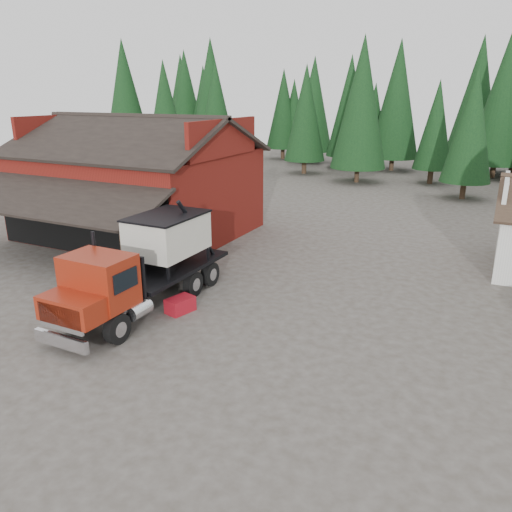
% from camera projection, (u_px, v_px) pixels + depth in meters
% --- Properties ---
extents(ground, '(120.00, 120.00, 0.00)m').
position_uv_depth(ground, '(209.00, 334.00, 18.12)').
color(ground, '#433C35').
rests_on(ground, ground).
extents(red_barn, '(12.80, 13.63, 7.18)m').
position_uv_depth(red_barn, '(138.00, 190.00, 30.35)').
color(red_barn, maroon).
rests_on(red_barn, ground).
extents(conifer_backdrop, '(76.00, 16.00, 16.00)m').
position_uv_depth(conifer_backdrop, '(413.00, 173.00, 53.85)').
color(conifer_backdrop, black).
rests_on(conifer_backdrop, ground).
extents(near_pine_a, '(4.40, 4.40, 11.40)m').
position_uv_depth(near_pine_a, '(165.00, 113.00, 49.24)').
color(near_pine_a, '#382619').
rests_on(near_pine_a, ground).
extents(near_pine_b, '(3.96, 3.96, 10.40)m').
position_uv_depth(near_pine_b, '(471.00, 125.00, 39.26)').
color(near_pine_b, '#382619').
rests_on(near_pine_b, ground).
extents(near_pine_d, '(5.28, 5.28, 13.40)m').
position_uv_depth(near_pine_d, '(361.00, 103.00, 46.42)').
color(near_pine_d, '#382619').
rests_on(near_pine_d, ground).
extents(feed_truck, '(2.67, 9.04, 4.08)m').
position_uv_depth(feed_truck, '(146.00, 262.00, 19.86)').
color(feed_truck, black).
rests_on(feed_truck, ground).
extents(equip_box, '(0.96, 1.24, 0.60)m').
position_uv_depth(equip_box, '(180.00, 305.00, 19.85)').
color(equip_box, maroon).
rests_on(equip_box, ground).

